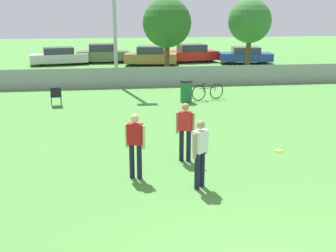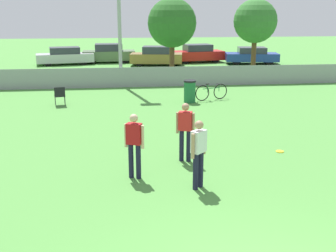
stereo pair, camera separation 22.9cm
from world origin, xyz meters
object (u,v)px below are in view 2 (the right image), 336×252
(folding_chair_sideline, at_px, (60,95))
(player_thrower_red, at_px, (134,142))
(tree_near_pole, at_px, (172,23))
(parked_car_olive, at_px, (109,53))
(parked_car_red, at_px, (198,54))
(player_defender_red, at_px, (185,128))
(trash_bin, at_px, (190,91))
(player_receiver_white, at_px, (199,150))
(parked_car_blue, at_px, (252,56))
(parked_car_silver, at_px, (65,56))
(tree_far_right, at_px, (255,21))
(parked_car_tan, at_px, (156,56))
(bicycle_sideline, at_px, (211,92))
(frisbee_disc, at_px, (280,151))

(folding_chair_sideline, bearing_deg, player_thrower_red, 98.52)
(tree_near_pole, distance_m, parked_car_olive, 9.69)
(parked_car_red, bearing_deg, player_defender_red, -109.87)
(folding_chair_sideline, xyz_separation_m, trash_bin, (5.90, -0.02, 0.03))
(folding_chair_sideline, height_order, trash_bin, trash_bin)
(folding_chair_sideline, bearing_deg, player_receiver_white, 104.72)
(player_defender_red, xyz_separation_m, trash_bin, (1.47, 7.76, -0.45))
(parked_car_blue, bearing_deg, player_receiver_white, -101.92)
(player_defender_red, bearing_deg, parked_car_silver, 122.48)
(tree_far_right, bearing_deg, player_thrower_red, -116.85)
(parked_car_silver, relative_size, parked_car_blue, 1.06)
(player_receiver_white, height_order, folding_chair_sideline, player_receiver_white)
(player_thrower_red, relative_size, parked_car_tan, 0.41)
(tree_near_pole, xyz_separation_m, parked_car_tan, (-0.41, 6.05, -2.66))
(parked_car_tan, bearing_deg, player_defender_red, -83.76)
(tree_near_pole, distance_m, trash_bin, 8.00)
(parked_car_red, bearing_deg, player_thrower_red, -112.71)
(player_thrower_red, xyz_separation_m, parked_car_blue, (10.24, 22.41, -0.32))
(tree_near_pole, distance_m, parked_car_red, 8.67)
(parked_car_blue, bearing_deg, parked_car_silver, -176.49)
(player_thrower_red, relative_size, player_defender_red, 1.00)
(bicycle_sideline, height_order, parked_car_silver, parked_car_silver)
(player_defender_red, distance_m, parked_car_tan, 21.33)
(tree_near_pole, distance_m, player_receiver_white, 17.37)
(player_thrower_red, bearing_deg, tree_far_right, 87.67)
(player_thrower_red, bearing_deg, player_defender_red, 60.77)
(player_defender_red, xyz_separation_m, bicycle_sideline, (2.58, 8.14, -0.59))
(player_receiver_white, distance_m, parked_car_blue, 24.82)
(player_receiver_white, xyz_separation_m, parked_car_blue, (8.75, 23.23, -0.32))
(tree_far_right, distance_m, folding_chair_sideline, 14.40)
(tree_near_pole, distance_m, parked_car_blue, 9.78)
(frisbee_disc, height_order, trash_bin, trash_bin)
(player_defender_red, xyz_separation_m, parked_car_tan, (1.19, 21.29, -0.27))
(tree_far_right, height_order, player_thrower_red, tree_far_right)
(parked_car_blue, bearing_deg, parked_car_red, 167.75)
(player_defender_red, bearing_deg, tree_near_pole, 101.95)
(player_receiver_white, relative_size, parked_car_blue, 0.39)
(trash_bin, bearing_deg, parked_car_silver, 116.19)
(tree_near_pole, height_order, frisbee_disc, tree_near_pole)
(tree_near_pole, distance_m, player_thrower_red, 16.78)
(tree_far_right, distance_m, trash_bin, 10.30)
(player_defender_red, distance_m, folding_chair_sideline, 8.97)
(frisbee_disc, height_order, parked_car_silver, parked_car_silver)
(folding_chair_sideline, relative_size, parked_car_olive, 0.20)
(bicycle_sideline, bearing_deg, parked_car_olive, 89.56)
(bicycle_sideline, xyz_separation_m, parked_car_olive, (-5.05, 15.49, 0.33))
(parked_car_blue, bearing_deg, bicycle_sideline, -106.39)
(player_defender_red, xyz_separation_m, parked_car_blue, (8.77, 21.34, -0.32))
(trash_bin, height_order, parked_car_silver, parked_car_silver)
(folding_chair_sideline, relative_size, parked_car_silver, 0.19)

